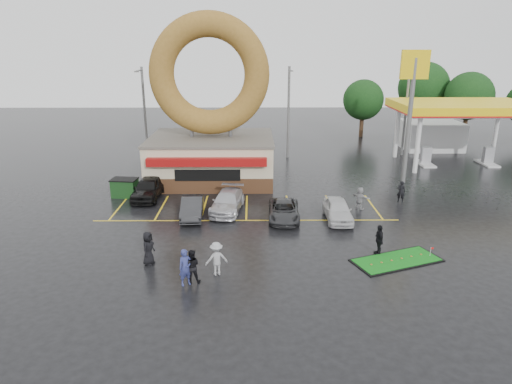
{
  "coord_description": "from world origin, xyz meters",
  "views": [
    {
      "loc": [
        0.43,
        -24.4,
        10.94
      ],
      "look_at": [
        0.64,
        2.64,
        2.2
      ],
      "focal_mm": 32.0,
      "sensor_mm": 36.0,
      "label": 1
    }
  ],
  "objects_px": {
    "person_cameraman": "(379,240)",
    "dumpster": "(125,188)",
    "shell_sign": "(412,92)",
    "car_grey": "(284,211)",
    "streetlight_mid": "(289,110)",
    "streetlight_left": "(145,112)",
    "car_black": "(148,188)",
    "car_dgrey": "(192,208)",
    "car_white": "(338,210)",
    "gas_station": "(448,121)",
    "donut_shop": "(211,127)",
    "car_silver": "(227,202)",
    "putting_green": "(397,260)",
    "streetlight_right": "(406,109)",
    "person_blue": "(186,267)"
  },
  "relations": [
    {
      "from": "car_silver",
      "to": "gas_station",
      "type": "bearing_deg",
      "value": 44.22
    },
    {
      "from": "person_cameraman",
      "to": "car_silver",
      "type": "bearing_deg",
      "value": -132.08
    },
    {
      "from": "streetlight_mid",
      "to": "car_grey",
      "type": "distance_m",
      "value": 17.84
    },
    {
      "from": "car_black",
      "to": "car_silver",
      "type": "relative_size",
      "value": 0.99
    },
    {
      "from": "donut_shop",
      "to": "streetlight_left",
      "type": "relative_size",
      "value": 1.5
    },
    {
      "from": "car_silver",
      "to": "car_white",
      "type": "bearing_deg",
      "value": -5.39
    },
    {
      "from": "gas_station",
      "to": "person_blue",
      "type": "bearing_deg",
      "value": -131.31
    },
    {
      "from": "person_cameraman",
      "to": "dumpster",
      "type": "height_order",
      "value": "person_cameraman"
    },
    {
      "from": "car_grey",
      "to": "car_silver",
      "type": "bearing_deg",
      "value": 160.08
    },
    {
      "from": "car_dgrey",
      "to": "car_white",
      "type": "xyz_separation_m",
      "value": [
        9.58,
        -0.57,
        0.03
      ]
    },
    {
      "from": "gas_station",
      "to": "car_silver",
      "type": "height_order",
      "value": "gas_station"
    },
    {
      "from": "gas_station",
      "to": "car_dgrey",
      "type": "bearing_deg",
      "value": -144.44
    },
    {
      "from": "shell_sign",
      "to": "car_black",
      "type": "relative_size",
      "value": 2.29
    },
    {
      "from": "streetlight_left",
      "to": "streetlight_mid",
      "type": "height_order",
      "value": "same"
    },
    {
      "from": "donut_shop",
      "to": "person_cameraman",
      "type": "distance_m",
      "value": 18.27
    },
    {
      "from": "car_black",
      "to": "car_silver",
      "type": "height_order",
      "value": "car_black"
    },
    {
      "from": "car_grey",
      "to": "car_dgrey",
      "type": "bearing_deg",
      "value": 178.46
    },
    {
      "from": "putting_green",
      "to": "person_cameraman",
      "type": "bearing_deg",
      "value": 132.89
    },
    {
      "from": "gas_station",
      "to": "car_grey",
      "type": "xyz_separation_m",
      "value": [
        -17.52,
        -17.29,
        -3.11
      ]
    },
    {
      "from": "streetlight_left",
      "to": "car_silver",
      "type": "bearing_deg",
      "value": -59.42
    },
    {
      "from": "putting_green",
      "to": "donut_shop",
      "type": "bearing_deg",
      "value": 125.57
    },
    {
      "from": "person_cameraman",
      "to": "car_grey",
      "type": "bearing_deg",
      "value": -141.27
    },
    {
      "from": "car_silver",
      "to": "putting_green",
      "type": "height_order",
      "value": "car_silver"
    },
    {
      "from": "car_black",
      "to": "putting_green",
      "type": "relative_size",
      "value": 0.9
    },
    {
      "from": "car_dgrey",
      "to": "car_white",
      "type": "relative_size",
      "value": 0.99
    },
    {
      "from": "gas_station",
      "to": "dumpster",
      "type": "height_order",
      "value": "gas_station"
    },
    {
      "from": "streetlight_left",
      "to": "car_black",
      "type": "height_order",
      "value": "streetlight_left"
    },
    {
      "from": "donut_shop",
      "to": "car_grey",
      "type": "xyz_separation_m",
      "value": [
        5.48,
        -9.32,
        -3.87
      ]
    },
    {
      "from": "car_black",
      "to": "person_blue",
      "type": "relative_size",
      "value": 2.55
    },
    {
      "from": "gas_station",
      "to": "streetlight_left",
      "type": "height_order",
      "value": "streetlight_left"
    },
    {
      "from": "car_silver",
      "to": "putting_green",
      "type": "bearing_deg",
      "value": -31.7
    },
    {
      "from": "dumpster",
      "to": "streetlight_left",
      "type": "bearing_deg",
      "value": 100.52
    },
    {
      "from": "gas_station",
      "to": "car_black",
      "type": "relative_size",
      "value": 2.95
    },
    {
      "from": "car_grey",
      "to": "streetlight_mid",
      "type": "bearing_deg",
      "value": 87.42
    },
    {
      "from": "streetlight_left",
      "to": "car_grey",
      "type": "distance_m",
      "value": 20.93
    },
    {
      "from": "streetlight_right",
      "to": "car_dgrey",
      "type": "xyz_separation_m",
      "value": [
        -19.6,
        -17.84,
        -4.13
      ]
    },
    {
      "from": "shell_sign",
      "to": "streetlight_mid",
      "type": "distance_m",
      "value": 12.93
    },
    {
      "from": "donut_shop",
      "to": "person_cameraman",
      "type": "bearing_deg",
      "value": -54.9
    },
    {
      "from": "dumpster",
      "to": "putting_green",
      "type": "relative_size",
      "value": 0.35
    },
    {
      "from": "gas_station",
      "to": "streetlight_right",
      "type": "xyz_separation_m",
      "value": [
        -4.0,
        0.98,
        1.08
      ]
    },
    {
      "from": "gas_station",
      "to": "streetlight_left",
      "type": "relative_size",
      "value": 1.52
    },
    {
      "from": "car_white",
      "to": "person_cameraman",
      "type": "relative_size",
      "value": 2.36
    },
    {
      "from": "gas_station",
      "to": "streetlight_right",
      "type": "height_order",
      "value": "streetlight_right"
    },
    {
      "from": "shell_sign",
      "to": "car_white",
      "type": "bearing_deg",
      "value": -129.52
    },
    {
      "from": "car_grey",
      "to": "person_cameraman",
      "type": "xyz_separation_m",
      "value": [
        4.82,
        -5.33,
        0.26
      ]
    },
    {
      "from": "car_black",
      "to": "car_white",
      "type": "relative_size",
      "value": 1.15
    },
    {
      "from": "shell_sign",
      "to": "dumpster",
      "type": "distance_m",
      "value": 23.48
    },
    {
      "from": "car_dgrey",
      "to": "person_cameraman",
      "type": "bearing_deg",
      "value": -31.25
    },
    {
      "from": "car_black",
      "to": "car_grey",
      "type": "height_order",
      "value": "car_black"
    },
    {
      "from": "car_white",
      "to": "person_cameraman",
      "type": "xyz_separation_m",
      "value": [
        1.31,
        -5.18,
        0.17
      ]
    }
  ]
}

